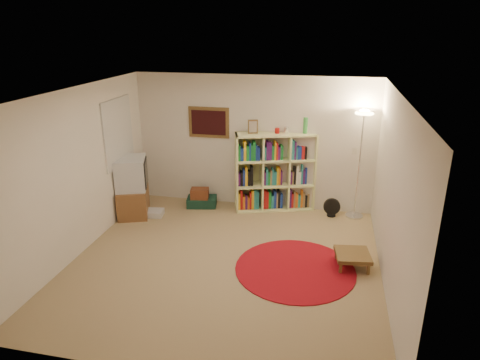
{
  "coord_description": "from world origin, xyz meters",
  "views": [
    {
      "loc": [
        1.39,
        -5.4,
        3.34
      ],
      "look_at": [
        0.1,
        0.6,
        1.1
      ],
      "focal_mm": 32.0,
      "sensor_mm": 36.0,
      "label": 1
    }
  ],
  "objects_px": {
    "floor_lamp": "(363,129)",
    "side_table": "(353,255)",
    "floor_fan": "(332,207)",
    "tv_stand": "(133,188)",
    "suitcase": "(202,202)",
    "bookshelf": "(274,173)"
  },
  "relations": [
    {
      "from": "bookshelf",
      "to": "side_table",
      "type": "xyz_separation_m",
      "value": [
        1.43,
        -1.88,
        -0.53
      ]
    },
    {
      "from": "bookshelf",
      "to": "floor_lamp",
      "type": "bearing_deg",
      "value": -20.48
    },
    {
      "from": "floor_lamp",
      "to": "floor_fan",
      "type": "bearing_deg",
      "value": -169.7
    },
    {
      "from": "floor_fan",
      "to": "tv_stand",
      "type": "relative_size",
      "value": 0.32
    },
    {
      "from": "bookshelf",
      "to": "floor_lamp",
      "type": "xyz_separation_m",
      "value": [
        1.53,
        -0.09,
        0.94
      ]
    },
    {
      "from": "tv_stand",
      "to": "suitcase",
      "type": "bearing_deg",
      "value": 9.37
    },
    {
      "from": "floor_fan",
      "to": "tv_stand",
      "type": "bearing_deg",
      "value": -170.65
    },
    {
      "from": "tv_stand",
      "to": "suitcase",
      "type": "height_order",
      "value": "tv_stand"
    },
    {
      "from": "floor_lamp",
      "to": "side_table",
      "type": "distance_m",
      "value": 2.32
    },
    {
      "from": "floor_lamp",
      "to": "suitcase",
      "type": "relative_size",
      "value": 3.23
    },
    {
      "from": "suitcase",
      "to": "tv_stand",
      "type": "bearing_deg",
      "value": -161.83
    },
    {
      "from": "floor_lamp",
      "to": "side_table",
      "type": "relative_size",
      "value": 3.62
    },
    {
      "from": "bookshelf",
      "to": "floor_lamp",
      "type": "height_order",
      "value": "floor_lamp"
    },
    {
      "from": "suitcase",
      "to": "bookshelf",
      "type": "bearing_deg",
      "value": -2.38
    },
    {
      "from": "bookshelf",
      "to": "tv_stand",
      "type": "xyz_separation_m",
      "value": [
        -2.48,
        -0.83,
        -0.19
      ]
    },
    {
      "from": "floor_lamp",
      "to": "side_table",
      "type": "bearing_deg",
      "value": -93.08
    },
    {
      "from": "floor_lamp",
      "to": "suitcase",
      "type": "bearing_deg",
      "value": -177.72
    },
    {
      "from": "bookshelf",
      "to": "floor_fan",
      "type": "bearing_deg",
      "value": -25.53
    },
    {
      "from": "floor_lamp",
      "to": "tv_stand",
      "type": "height_order",
      "value": "floor_lamp"
    },
    {
      "from": "floor_lamp",
      "to": "floor_fan",
      "type": "height_order",
      "value": "floor_lamp"
    },
    {
      "from": "suitcase",
      "to": "side_table",
      "type": "height_order",
      "value": "side_table"
    },
    {
      "from": "suitcase",
      "to": "side_table",
      "type": "bearing_deg",
      "value": -41.88
    }
  ]
}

